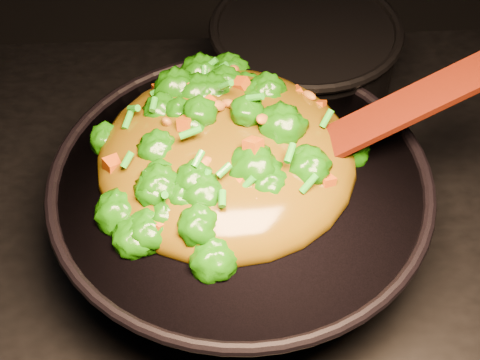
{
  "coord_description": "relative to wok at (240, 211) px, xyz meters",
  "views": [
    {
      "loc": [
        -0.05,
        -0.47,
        1.59
      ],
      "look_at": [
        -0.02,
        0.04,
        1.0
      ],
      "focal_mm": 50.0,
      "sensor_mm": 36.0,
      "label": 1
    }
  ],
  "objects": [
    {
      "name": "wok",
      "position": [
        0.0,
        0.0,
        0.0
      ],
      "size": [
        0.51,
        0.51,
        0.12
      ],
      "primitive_type": null,
      "rotation": [
        0.0,
        0.0,
        0.25
      ],
      "color": "black",
      "rests_on": "stovetop"
    },
    {
      "name": "stir_fry",
      "position": [
        -0.01,
        0.03,
        0.11
      ],
      "size": [
        0.34,
        0.34,
        0.1
      ],
      "primitive_type": null,
      "rotation": [
        0.0,
        0.0,
        -0.13
      ],
      "color": "#175F06",
      "rests_on": "wok"
    },
    {
      "name": "spatula",
      "position": [
        0.15,
        0.03,
        0.11
      ],
      "size": [
        0.29,
        0.11,
        0.12
      ],
      "primitive_type": "cube",
      "rotation": [
        0.0,
        -0.38,
        0.22
      ],
      "color": "#3E1708",
      "rests_on": "wok"
    },
    {
      "name": "back_pot",
      "position": [
        0.1,
        0.25,
        0.01
      ],
      "size": [
        0.28,
        0.28,
        0.14
      ],
      "primitive_type": "cylinder",
      "rotation": [
        0.0,
        0.0,
        0.13
      ],
      "color": "black",
      "rests_on": "stovetop"
    }
  ]
}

